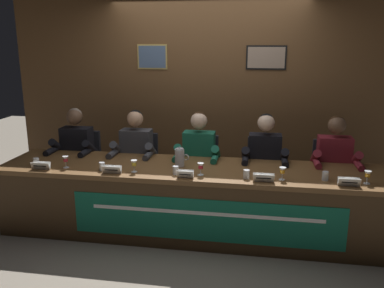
# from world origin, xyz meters

# --- Properties ---
(ground_plane) EXTENTS (12.00, 12.00, 0.00)m
(ground_plane) POSITION_xyz_m (0.00, 0.00, 0.00)
(ground_plane) COLOR gray
(wall_back_panelled) EXTENTS (5.26, 0.14, 2.60)m
(wall_back_panelled) POSITION_xyz_m (0.00, 1.32, 1.30)
(wall_back_panelled) COLOR brown
(wall_back_panelled) RESTS_ON ground_plane
(conference_table) EXTENTS (4.06, 0.87, 0.73)m
(conference_table) POSITION_xyz_m (0.00, -0.12, 0.52)
(conference_table) COLOR brown
(conference_table) RESTS_ON ground_plane
(chair_far_left) EXTENTS (0.44, 0.45, 0.91)m
(chair_far_left) POSITION_xyz_m (-1.51, 0.62, 0.44)
(chair_far_left) COLOR black
(chair_far_left) RESTS_ON ground_plane
(panelist_far_left) EXTENTS (0.51, 0.48, 1.23)m
(panelist_far_left) POSITION_xyz_m (-1.51, 0.42, 0.72)
(panelist_far_left) COLOR black
(panelist_far_left) RESTS_ON ground_plane
(nameplate_far_left) EXTENTS (0.20, 0.06, 0.08)m
(nameplate_far_left) POSITION_xyz_m (-1.52, -0.33, 0.77)
(nameplate_far_left) COLOR white
(nameplate_far_left) RESTS_ON conference_table
(juice_glass_far_left) EXTENTS (0.06, 0.06, 0.12)m
(juice_glass_far_left) POSITION_xyz_m (-1.29, -0.23, 0.82)
(juice_glass_far_left) COLOR white
(juice_glass_far_left) RESTS_ON conference_table
(water_cup_far_left) EXTENTS (0.06, 0.06, 0.08)m
(water_cup_far_left) POSITION_xyz_m (-1.63, -0.22, 0.77)
(water_cup_far_left) COLOR silver
(water_cup_far_left) RESTS_ON conference_table
(chair_left) EXTENTS (0.44, 0.45, 0.91)m
(chair_left) POSITION_xyz_m (-0.75, 0.62, 0.44)
(chair_left) COLOR black
(chair_left) RESTS_ON ground_plane
(panelist_left) EXTENTS (0.51, 0.48, 1.23)m
(panelist_left) POSITION_xyz_m (-0.75, 0.42, 0.72)
(panelist_left) COLOR black
(panelist_left) RESTS_ON ground_plane
(nameplate_left) EXTENTS (0.19, 0.06, 0.08)m
(nameplate_left) POSITION_xyz_m (-0.76, -0.33, 0.77)
(nameplate_left) COLOR white
(nameplate_left) RESTS_ON conference_table
(juice_glass_left) EXTENTS (0.06, 0.06, 0.12)m
(juice_glass_left) POSITION_xyz_m (-0.55, -0.25, 0.82)
(juice_glass_left) COLOR white
(juice_glass_left) RESTS_ON conference_table
(water_cup_left) EXTENTS (0.06, 0.06, 0.08)m
(water_cup_left) POSITION_xyz_m (-0.89, -0.25, 0.77)
(water_cup_left) COLOR silver
(water_cup_left) RESTS_ON conference_table
(chair_center) EXTENTS (0.44, 0.45, 0.91)m
(chair_center) POSITION_xyz_m (0.00, 0.62, 0.44)
(chair_center) COLOR black
(chair_center) RESTS_ON ground_plane
(panelist_center) EXTENTS (0.51, 0.48, 1.23)m
(panelist_center) POSITION_xyz_m (0.00, 0.42, 0.72)
(panelist_center) COLOR black
(panelist_center) RESTS_ON ground_plane
(nameplate_center) EXTENTS (0.16, 0.06, 0.08)m
(nameplate_center) POSITION_xyz_m (-0.01, -0.35, 0.77)
(nameplate_center) COLOR white
(nameplate_center) RESTS_ON conference_table
(juice_glass_center) EXTENTS (0.06, 0.06, 0.12)m
(juice_glass_center) POSITION_xyz_m (0.13, -0.24, 0.82)
(juice_glass_center) COLOR white
(juice_glass_center) RESTS_ON conference_table
(water_cup_center) EXTENTS (0.06, 0.06, 0.08)m
(water_cup_center) POSITION_xyz_m (-0.12, -0.26, 0.77)
(water_cup_center) COLOR silver
(water_cup_center) RESTS_ON conference_table
(chair_right) EXTENTS (0.44, 0.45, 0.91)m
(chair_right) POSITION_xyz_m (0.75, 0.62, 0.44)
(chair_right) COLOR black
(chair_right) RESTS_ON ground_plane
(panelist_right) EXTENTS (0.51, 0.48, 1.23)m
(panelist_right) POSITION_xyz_m (0.75, 0.42, 0.72)
(panelist_right) COLOR black
(panelist_right) RESTS_ON ground_plane
(nameplate_right) EXTENTS (0.20, 0.06, 0.08)m
(nameplate_right) POSITION_xyz_m (0.74, -0.33, 0.77)
(nameplate_right) COLOR white
(nameplate_right) RESTS_ON conference_table
(juice_glass_right) EXTENTS (0.06, 0.06, 0.12)m
(juice_glass_right) POSITION_xyz_m (0.91, -0.25, 0.82)
(juice_glass_right) COLOR white
(juice_glass_right) RESTS_ON conference_table
(water_cup_right) EXTENTS (0.06, 0.06, 0.08)m
(water_cup_right) POSITION_xyz_m (0.57, -0.26, 0.77)
(water_cup_right) COLOR silver
(water_cup_right) RESTS_ON conference_table
(chair_far_right) EXTENTS (0.44, 0.45, 0.91)m
(chair_far_right) POSITION_xyz_m (1.51, 0.62, 0.44)
(chair_far_right) COLOR black
(chair_far_right) RESTS_ON ground_plane
(panelist_far_right) EXTENTS (0.51, 0.48, 1.23)m
(panelist_far_right) POSITION_xyz_m (1.51, 0.42, 0.72)
(panelist_far_right) COLOR black
(panelist_far_right) RESTS_ON ground_plane
(nameplate_far_right) EXTENTS (0.20, 0.06, 0.08)m
(nameplate_far_right) POSITION_xyz_m (1.50, -0.33, 0.77)
(nameplate_far_right) COLOR white
(nameplate_far_right) RESTS_ON conference_table
(juice_glass_far_right) EXTENTS (0.06, 0.06, 0.12)m
(juice_glass_far_right) POSITION_xyz_m (1.68, -0.23, 0.82)
(juice_glass_far_right) COLOR white
(juice_glass_far_right) RESTS_ON conference_table
(water_cup_far_right) EXTENTS (0.06, 0.06, 0.08)m
(water_cup_far_right) POSITION_xyz_m (1.31, -0.20, 0.77)
(water_cup_far_right) COLOR silver
(water_cup_far_right) RESTS_ON conference_table
(water_pitcher_central) EXTENTS (0.15, 0.10, 0.21)m
(water_pitcher_central) POSITION_xyz_m (-0.13, 0.02, 0.83)
(water_pitcher_central) COLOR silver
(water_pitcher_central) RESTS_ON conference_table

